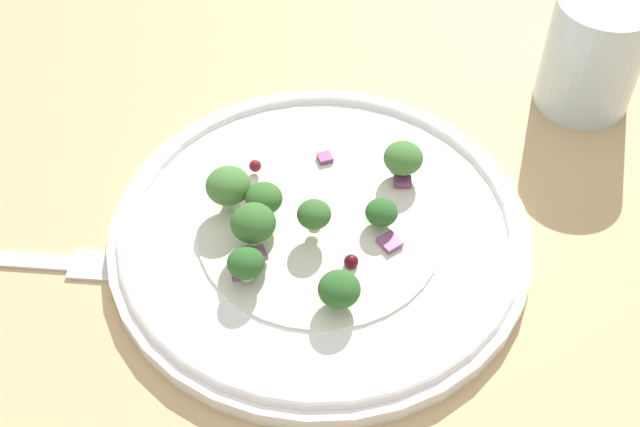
{
  "coord_description": "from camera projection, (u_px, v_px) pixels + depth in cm",
  "views": [
    {
      "loc": [
        26.01,
        20.6,
        43.29
      ],
      "look_at": [
        -2.3,
        -0.86,
        2.7
      ],
      "focal_mm": 46.85,
      "sensor_mm": 36.0,
      "label": 1
    }
  ],
  "objects": [
    {
      "name": "ground_plane",
      "position": [
        309.0,
        277.0,
        0.55
      ],
      "size": [
        180.0,
        180.0,
        2.0
      ],
      "primitive_type": "cube",
      "color": "tan"
    },
    {
      "name": "plate",
      "position": [
        320.0,
        232.0,
        0.55
      ],
      "size": [
        27.9,
        27.9,
        1.7
      ],
      "color": "white",
      "rests_on": "ground_plane"
    },
    {
      "name": "dressing_pool",
      "position": [
        320.0,
        227.0,
        0.55
      ],
      "size": [
        16.18,
        16.18,
        0.2
      ],
      "primitive_type": "cylinder",
      "color": "white",
      "rests_on": "plate"
    },
    {
      "name": "broccoli_floret_0",
      "position": [
        314.0,
        215.0,
        0.53
      ],
      "size": [
        2.21,
        2.21,
        2.24
      ],
      "color": "#9EC684",
      "rests_on": "plate"
    },
    {
      "name": "broccoli_floret_1",
      "position": [
        264.0,
        199.0,
        0.54
      ],
      "size": [
        2.45,
        2.45,
        2.48
      ],
      "color": "#ADD18E",
      "rests_on": "plate"
    },
    {
      "name": "broccoli_floret_2",
      "position": [
        253.0,
        224.0,
        0.52
      ],
      "size": [
        2.88,
        2.88,
        2.92
      ],
      "color": "#ADD18E",
      "rests_on": "plate"
    },
    {
      "name": "broccoli_floret_3",
      "position": [
        246.0,
        263.0,
        0.51
      ],
      "size": [
        2.31,
        2.31,
        2.34
      ],
      "color": "#9EC684",
      "rests_on": "plate"
    },
    {
      "name": "broccoli_floret_4",
      "position": [
        230.0,
        185.0,
        0.55
      ],
      "size": [
        2.96,
        2.96,
        3.0
      ],
      "color": "#8EB77A",
      "rests_on": "plate"
    },
    {
      "name": "broccoli_floret_5",
      "position": [
        403.0,
        159.0,
        0.57
      ],
      "size": [
        2.72,
        2.72,
        2.75
      ],
      "color": "#8EB77A",
      "rests_on": "plate"
    },
    {
      "name": "broccoli_floret_6",
      "position": [
        381.0,
        213.0,
        0.54
      ],
      "size": [
        2.14,
        2.14,
        2.17
      ],
      "color": "#9EC684",
      "rests_on": "plate"
    },
    {
      "name": "broccoli_floret_7",
      "position": [
        339.0,
        290.0,
        0.5
      ],
      "size": [
        2.58,
        2.58,
        2.61
      ],
      "color": "#8EB77A",
      "rests_on": "plate"
    },
    {
      "name": "cranberry_0",
      "position": [
        351.0,
        262.0,
        0.53
      ],
      "size": [
        0.92,
        0.92,
        0.92
      ],
      "primitive_type": "sphere",
      "color": "#4C0A14",
      "rests_on": "plate"
    },
    {
      "name": "cranberry_1",
      "position": [
        255.0,
        166.0,
        0.58
      ],
      "size": [
        0.85,
        0.85,
        0.85
      ],
      "primitive_type": "sphere",
      "color": "maroon",
      "rests_on": "plate"
    },
    {
      "name": "cranberry_2",
      "position": [
        402.0,
        164.0,
        0.58
      ],
      "size": [
        0.75,
        0.75,
        0.75
      ],
      "primitive_type": "sphere",
      "color": "maroon",
      "rests_on": "plate"
    },
    {
      "name": "onion_bit_0",
      "position": [
        325.0,
        158.0,
        0.59
      ],
      "size": [
        1.32,
        1.32,
        0.51
      ],
      "primitive_type": "cube",
      "rotation": [
        0.0,
        0.0,
        2.56
      ],
      "color": "#843D75",
      "rests_on": "plate"
    },
    {
      "name": "onion_bit_1",
      "position": [
        255.0,
        253.0,
        0.53
      ],
      "size": [
        1.86,
        1.86,
        0.4
      ],
      "primitive_type": "cube",
      "rotation": [
        0.0,
        0.0,
        1.03
      ],
      "color": "#A35B93",
      "rests_on": "plate"
    },
    {
      "name": "onion_bit_2",
      "position": [
        245.0,
        201.0,
        0.56
      ],
      "size": [
        1.49,
        1.43,
        0.34
      ],
      "primitive_type": "cube",
      "rotation": [
        0.0,
        0.0,
        1.0
      ],
      "color": "#843D75",
      "rests_on": "plate"
    },
    {
      "name": "onion_bit_3",
      "position": [
        390.0,
        242.0,
        0.54
      ],
      "size": [
        1.6,
        1.66,
        0.32
      ],
      "primitive_type": "cube",
      "rotation": [
        0.0,
        0.0,
        1.25
      ],
      "color": "#934C84",
      "rests_on": "plate"
    },
    {
      "name": "onion_bit_4",
      "position": [
        402.0,
        181.0,
        0.57
      ],
      "size": [
        1.38,
        1.47,
        0.44
      ],
      "primitive_type": "cube",
      "rotation": [
        0.0,
        0.0,
        0.61
      ],
      "color": "#843D75",
      "rests_on": "plate"
    },
    {
      "name": "onion_bit_5",
      "position": [
        238.0,
        273.0,
        0.52
      ],
      "size": [
        1.39,
        1.43,
        0.5
      ],
      "primitive_type": "cube",
      "rotation": [
        0.0,
        0.0,
        2.44
      ],
      "color": "#934C84",
      "rests_on": "plate"
    },
    {
      "name": "fork",
      "position": [
        3.0,
        258.0,
        0.55
      ],
      "size": [
        11.51,
        16.66,
        0.5
      ],
      "color": "silver",
      "rests_on": "ground_plane"
    },
    {
      "name": "water_glass",
      "position": [
        593.0,
        53.0,
        0.62
      ],
      "size": [
        7.26,
        7.26,
        9.05
      ],
      "primitive_type": "cylinder",
      "color": "silver",
      "rests_on": "ground_plane"
    }
  ]
}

